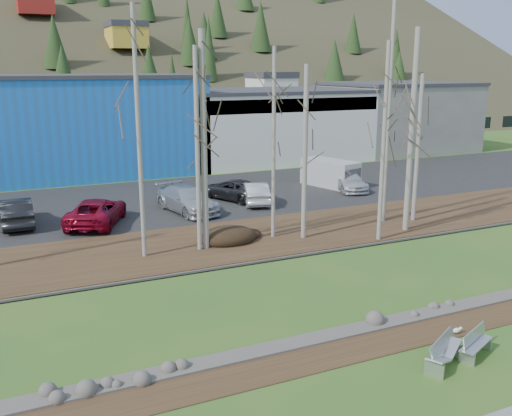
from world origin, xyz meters
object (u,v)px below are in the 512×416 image
car_1 (96,211)px  car_4 (233,189)px  bench_intact (475,343)px  seagull (457,330)px  van_white (332,173)px  car_3 (255,193)px  car_5 (348,181)px  bench_damaged (443,352)px  car_0 (16,212)px  car_2 (187,199)px

car_1 → car_4: size_ratio=1.11×
bench_intact → car_4: size_ratio=0.35×
seagull → van_white: van_white is taller
seagull → car_3: car_3 is taller
car_5 → van_white: bearing=117.7°
car_3 → van_white: bearing=-144.1°
car_5 → car_3: bearing=-159.5°
car_3 → car_5: (7.94, 1.02, -0.03)m
bench_damaged → car_0: 24.79m
seagull → bench_intact: bearing=-92.1°
bench_intact → seagull: 1.48m
car_5 → van_white: van_white is taller
van_white → car_0: bearing=169.3°
bench_intact → car_2: bearing=73.8°
car_4 → van_white: size_ratio=1.01×
bench_intact → car_3: size_ratio=0.40×
bench_damaged → car_4: (2.63, 23.14, 0.39)m
car_3 → car_4: bearing=-47.0°
car_0 → car_3: car_0 is taller
bench_damaged → seagull: size_ratio=5.27×
car_3 → van_white: (7.54, 2.55, 0.28)m
bench_damaged → car_2: (-1.30, 21.07, 0.50)m
car_0 → car_1: bearing=157.5°
seagull → car_0: (-13.04, 20.77, 0.78)m
bench_damaged → car_3: car_3 is taller
car_1 → car_3: bearing=-150.1°
car_3 → car_5: 8.00m
bench_damaged → car_2: bearing=64.6°
bench_damaged → car_5: car_5 is taller
bench_damaged → car_4: size_ratio=0.40×
car_0 → car_3: 14.63m
car_2 → van_white: 12.65m
car_0 → car_5: 22.55m
car_1 → car_2: size_ratio=1.00×
car_0 → car_2: 9.88m
bench_damaged → car_4: car_4 is taller
car_3 → seagull: bearing=102.8°
car_3 → bench_damaged: bearing=98.0°
car_4 → car_5: (8.80, -0.76, -0.00)m
bench_damaged → car_0: car_0 is taller
bench_intact → car_2: (-2.66, 21.03, 0.51)m
bench_intact → seagull: size_ratio=4.61×
bench_intact → car_1: car_1 is taller
van_white → bench_intact: bearing=-127.3°
bench_intact → car_3: (2.13, 21.33, 0.43)m
bench_intact → car_1: (-8.30, 20.41, 0.48)m
seagull → car_2: size_ratio=0.07×
bench_damaged → car_5: bearing=34.0°
car_2 → car_5: (12.72, 1.31, -0.11)m
car_3 → car_5: bearing=-155.5°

